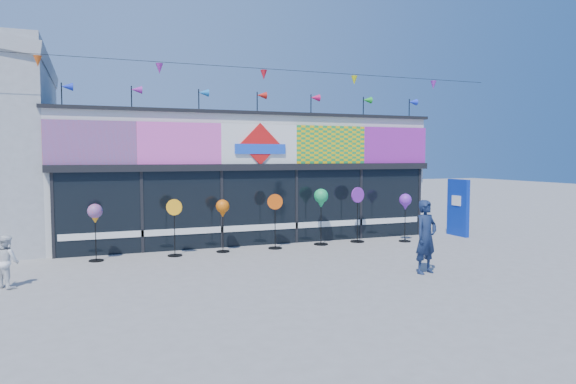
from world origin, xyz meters
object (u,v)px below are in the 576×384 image
spinner_4 (321,200)px  spinner_5 (358,213)px  blue_sign (458,207)px  spinner_6 (405,203)px  spinner_3 (275,220)px  spinner_2 (223,210)px  adult_man (426,237)px  child (7,261)px  spinner_1 (175,226)px  spinner_0 (95,215)px

spinner_4 → spinner_5: size_ratio=0.99×
blue_sign → spinner_4: size_ratio=1.12×
spinner_6 → spinner_3: bearing=175.8°
spinner_2 → spinner_3: spinner_3 is taller
spinner_3 → adult_man: bearing=-62.7°
spinner_6 → child: bearing=-170.1°
adult_man → child: 9.17m
blue_sign → spinner_1: bearing=-179.8°
spinner_3 → spinner_6: size_ratio=1.05×
spinner_5 → spinner_6: size_ratio=1.14×
blue_sign → spinner_0: blue_sign is taller
spinner_2 → spinner_5: 4.42m
blue_sign → child: bearing=-171.0°
spinner_2 → child: spinner_2 is taller
spinner_4 → spinner_6: spinner_4 is taller
spinner_2 → spinner_3: (1.57, -0.02, -0.35)m
spinner_1 → child: spinner_1 is taller
spinner_1 → spinner_2: bearing=4.3°
spinner_0 → spinner_5: bearing=1.4°
blue_sign → child: (-13.42, -2.32, -0.42)m
spinner_1 → blue_sign: bearing=0.9°
spinner_6 → spinner_2: bearing=176.7°
spinner_5 → adult_man: bearing=-98.1°
spinner_1 → spinner_2: (1.37, 0.10, 0.38)m
spinner_3 → adult_man: (2.21, -4.28, 0.00)m
spinner_4 → adult_man: bearing=-81.4°
spinner_4 → adult_man: size_ratio=1.01×
spinner_5 → spinner_6: bearing=-18.0°
spinner_1 → spinner_4: size_ratio=0.90×
blue_sign → spinner_1: 9.64m
spinner_2 → child: 5.66m
blue_sign → adult_man: size_ratio=1.13×
spinner_2 → spinner_5: size_ratio=0.86×
blue_sign → spinner_5: size_ratio=1.11×
spinner_3 → child: spinner_3 is taller
spinner_2 → spinner_1: bearing=-175.7°
spinner_1 → adult_man: adult_man is taller
spinner_6 → child: spinner_6 is taller
blue_sign → spinner_2: 8.27m
spinner_6 → spinner_1: bearing=178.1°
spinner_0 → child: size_ratio=1.36×
spinner_1 → spinner_5: spinner_5 is taller
spinner_6 → adult_man: (-2.09, -3.96, -0.37)m
spinner_4 → adult_man: 4.48m
spinner_2 → adult_man: 5.74m
spinner_1 → child: (-3.78, -2.17, -0.27)m
spinner_0 → spinner_2: bearing=1.1°
spinner_3 → spinner_4: bearing=4.6°
spinner_1 → adult_man: (5.16, -4.20, 0.03)m
child → spinner_1: bearing=-99.2°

